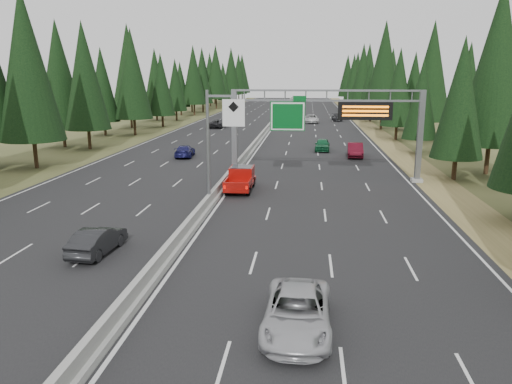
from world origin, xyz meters
The scene contains 19 objects.
road centered at (0.00, 80.00, 0.04)m, with size 32.00×260.00×0.08m, color black.
shoulder_right centered at (17.80, 80.00, 0.03)m, with size 3.60×260.00×0.06m, color olive.
shoulder_left centered at (-17.80, 80.00, 0.03)m, with size 3.60×260.00×0.06m, color #404922.
median_barrier centered at (0.00, 80.00, 0.41)m, with size 0.70×260.00×0.85m.
sign_gantry centered at (8.92, 34.88, 5.27)m, with size 16.75×0.98×7.80m.
hov_sign_pole centered at (0.58, 24.97, 4.72)m, with size 2.80×0.50×8.00m.
tree_row_right centered at (22.05, 75.37, 9.03)m, with size 12.21×242.06×18.98m.
tree_row_left centered at (-21.85, 79.59, 9.23)m, with size 12.09×244.98×18.66m.
silver_minivan centered at (6.53, 8.00, 0.80)m, with size 2.37×5.15×1.43m, color #B1B1B6.
red_pickup centered at (1.50, 30.65, 1.07)m, with size 1.95×5.47×1.78m.
car_ahead_green centered at (8.57, 52.97, 0.82)m, with size 1.76×4.37×1.49m, color #155C33.
car_ahead_dkred centered at (12.12, 48.34, 0.87)m, with size 1.68×4.81×1.58m, color #540C19.
car_ahead_dkgrey centered at (12.69, 96.16, 0.79)m, with size 2.00×4.93×1.43m, color black.
car_ahead_white centered at (7.40, 91.11, 0.88)m, with size 2.65×5.75×1.60m, color silver.
car_ahead_far centered at (4.29, 147.96, 0.76)m, with size 1.60×3.96×1.35m, color black.
car_onc_near centered at (-3.84, 15.00, 0.76)m, with size 1.45×4.15×1.37m, color black.
car_onc_blue centered at (-7.01, 46.40, 0.75)m, with size 1.87×4.61×1.34m, color #16164F.
car_onc_white centered at (-6.54, 85.38, 0.80)m, with size 1.70×4.23×1.44m, color silver.
car_onc_far centered at (-9.07, 79.68, 0.82)m, with size 2.45×5.30×1.47m, color black.
Camera 1 is at (6.74, -8.31, 8.92)m, focal length 35.00 mm.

